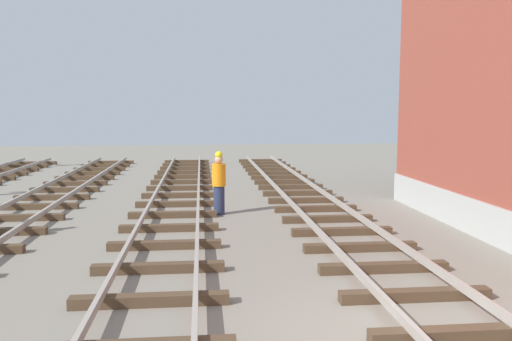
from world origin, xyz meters
name	(u,v)px	position (x,y,z in m)	size (l,w,h in m)	color
track_near_building	(460,331)	(0.69, 0.00, 0.13)	(2.50, 49.90, 0.32)	#4C3826
track_worker_distant	(219,183)	(-2.22, 8.95, 0.93)	(0.40, 0.40, 1.87)	#262D4C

